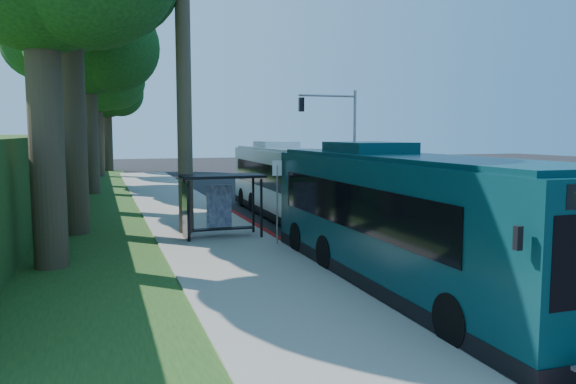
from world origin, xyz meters
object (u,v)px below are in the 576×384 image
object	(u,v)px
bus_shelter	(215,194)
pickup	(343,196)
white_bus	(287,180)
teal_bus	(401,217)

from	to	relation	value
bus_shelter	pickup	distance (m)	10.45
white_bus	pickup	xyz separation A→B (m)	(3.71, 1.36, -1.08)
bus_shelter	teal_bus	bearing A→B (deg)	-67.28
white_bus	pickup	world-z (taller)	white_bus
teal_bus	bus_shelter	bearing A→B (deg)	113.02
white_bus	pickup	distance (m)	4.10
teal_bus	white_bus	bearing A→B (deg)	85.36
teal_bus	pickup	size ratio (longest dim) A/B	2.45
white_bus	pickup	size ratio (longest dim) A/B	2.35
bus_shelter	white_bus	xyz separation A→B (m)	(4.59, 4.90, 0.02)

